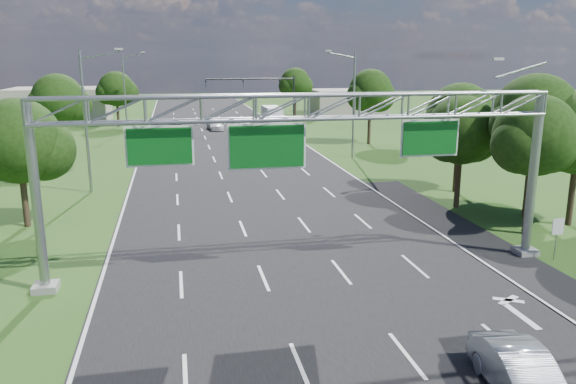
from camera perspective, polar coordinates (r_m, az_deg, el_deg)
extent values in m
plane|color=#274B16|center=(43.03, -4.01, 0.69)|extent=(220.00, 220.00, 0.00)
cube|color=black|center=(43.03, -4.01, 0.69)|extent=(18.00, 180.00, 0.02)
cube|color=black|center=(31.47, 18.92, -4.93)|extent=(3.00, 30.00, 0.02)
cube|color=gray|center=(30.51, 22.94, -5.57)|extent=(1.00, 1.00, 0.30)
cylinder|color=gray|center=(29.54, 23.63, 1.52)|extent=(0.44, 0.44, 8.00)
cube|color=gray|center=(26.05, -23.39, -8.87)|extent=(1.00, 1.00, 0.30)
cylinder|color=gray|center=(24.90, -24.22, -0.63)|extent=(0.40, 0.40, 8.00)
cylinder|color=gray|center=(28.33, 22.57, 11.37)|extent=(2.54, 0.12, 0.79)
cube|color=beige|center=(27.68, 20.55, 12.55)|extent=(0.50, 0.22, 0.12)
cube|color=white|center=(23.86, -12.90, 4.56)|extent=(2.80, 0.05, 1.70)
cube|color=#0A5417|center=(23.80, -12.90, 4.54)|extent=(2.62, 0.05, 1.52)
cube|color=white|center=(24.19, -2.14, 4.66)|extent=(3.40, 0.05, 2.00)
cube|color=#0A5417|center=(24.13, -2.12, 4.64)|extent=(3.22, 0.05, 1.82)
cube|color=white|center=(26.42, 14.19, 5.35)|extent=(2.80, 0.05, 1.70)
cube|color=#0A5417|center=(26.37, 14.25, 5.33)|extent=(2.62, 0.05, 1.52)
cylinder|color=gray|center=(30.01, 25.58, -4.44)|extent=(0.06, 0.06, 2.00)
cube|color=white|center=(29.79, 25.75, -3.17)|extent=(0.60, 0.04, 0.80)
cylinder|color=black|center=(78.56, 0.60, 9.18)|extent=(0.24, 0.24, 7.00)
cylinder|color=black|center=(77.35, -3.83, 11.39)|extent=(12.00, 0.18, 0.18)
imported|color=black|center=(76.80, -8.35, 10.85)|extent=(0.18, 0.22, 1.10)
imported|color=black|center=(77.25, -4.58, 10.96)|extent=(0.18, 0.22, 1.10)
imported|color=black|center=(78.01, -0.86, 11.03)|extent=(0.18, 0.22, 1.10)
cylinder|color=gray|center=(42.30, -19.87, 6.57)|extent=(0.20, 0.20, 10.00)
cylinder|color=gray|center=(41.88, -18.60, 13.07)|extent=(2.78, 0.12, 0.60)
cube|color=beige|center=(41.75, -16.82, 13.74)|extent=(0.55, 0.22, 0.12)
cylinder|color=gray|center=(76.98, -16.26, 9.68)|extent=(0.20, 0.20, 10.00)
cylinder|color=gray|center=(76.75, -15.50, 13.23)|extent=(2.78, 0.12, 0.60)
cube|color=beige|center=(76.68, -14.53, 13.59)|extent=(0.55, 0.22, 0.12)
cylinder|color=gray|center=(54.48, 6.69, 8.69)|extent=(0.20, 0.20, 10.00)
cylinder|color=gray|center=(53.89, 5.47, 13.68)|extent=(2.78, 0.12, 0.60)
cube|color=beige|center=(53.53, 4.11, 14.13)|extent=(0.55, 0.22, 0.12)
cylinder|color=#2D2116|center=(33.52, 23.20, -0.85)|extent=(0.36, 0.36, 3.74)
sphere|color=black|center=(32.87, 23.79, 5.29)|extent=(4.40, 4.40, 4.40)
sphere|color=black|center=(33.90, 24.84, 4.46)|extent=(3.30, 3.30, 3.30)
sphere|color=black|center=(32.12, 22.57, 4.44)|extent=(3.08, 3.08, 3.08)
cylinder|color=#2D2116|center=(36.99, 23.19, 0.78)|extent=(0.36, 0.36, 4.18)
sphere|color=black|center=(36.37, 23.79, 7.07)|extent=(5.00, 5.00, 5.00)
sphere|color=black|center=(37.49, 24.93, 6.16)|extent=(3.75, 3.75, 3.75)
sphere|color=black|center=(35.55, 22.50, 6.25)|extent=(3.50, 3.50, 3.50)
cylinder|color=#2D2116|center=(38.02, 16.86, 0.95)|extent=(0.36, 0.36, 3.30)
sphere|color=black|center=(37.45, 17.22, 6.04)|extent=(4.40, 4.40, 4.40)
sphere|color=black|center=(38.40, 18.33, 5.31)|extent=(3.30, 3.30, 3.30)
sphere|color=black|center=(36.78, 16.04, 5.30)|extent=(3.08, 3.08, 3.08)
cylinder|color=#2D2116|center=(36.38, 26.85, -0.33)|extent=(0.36, 0.36, 3.52)
sphere|color=black|center=(34.96, 26.36, 4.47)|extent=(3.22, 3.22, 3.22)
cylinder|color=#2D2116|center=(42.38, 16.74, 2.37)|extent=(0.36, 0.36, 3.52)
sphere|color=black|center=(41.85, 17.08, 7.32)|extent=(4.80, 4.80, 4.80)
sphere|color=black|center=(42.84, 18.19, 6.56)|extent=(3.60, 3.60, 3.60)
sphere|color=black|center=(41.13, 15.90, 6.62)|extent=(3.36, 3.36, 3.36)
cylinder|color=#2D2116|center=(35.62, -25.16, -0.79)|extent=(0.36, 0.36, 3.08)
sphere|color=black|center=(34.99, -25.73, 4.71)|extent=(4.80, 4.80, 4.80)
sphere|color=black|center=(35.19, -23.59, 3.97)|extent=(3.60, 3.60, 3.60)
cylinder|color=#2D2116|center=(58.11, -21.99, 5.00)|extent=(0.36, 0.36, 3.74)
sphere|color=black|center=(57.72, -22.33, 8.71)|extent=(4.80, 4.80, 4.80)
sphere|color=black|center=(57.95, -21.03, 8.24)|extent=(3.60, 3.60, 3.60)
sphere|color=black|center=(57.67, -23.40, 8.13)|extent=(3.36, 3.36, 3.36)
cylinder|color=#2D2116|center=(82.34, -16.88, 7.52)|extent=(0.36, 0.36, 3.30)
sphere|color=black|center=(82.07, -17.06, 9.99)|extent=(4.80, 4.80, 4.80)
sphere|color=black|center=(82.40, -16.16, 9.65)|extent=(3.60, 3.60, 3.60)
sphere|color=black|center=(81.91, -17.81, 9.60)|extent=(3.36, 3.36, 3.36)
cylinder|color=#2D2116|center=(63.77, 8.25, 6.63)|extent=(0.36, 0.36, 3.96)
sphere|color=black|center=(63.42, 8.37, 10.13)|extent=(4.80, 4.80, 4.80)
sphere|color=black|center=(64.25, 9.25, 9.60)|extent=(3.60, 3.60, 3.60)
sphere|color=black|center=(62.81, 7.51, 9.68)|extent=(3.36, 3.36, 3.36)
cylinder|color=#2D2116|center=(92.00, 0.73, 8.75)|extent=(0.36, 0.36, 3.52)
sphere|color=black|center=(91.76, 0.74, 11.04)|extent=(4.80, 4.80, 4.80)
sphere|color=black|center=(92.44, 1.43, 10.69)|extent=(3.60, 3.60, 3.60)
sphere|color=black|center=(91.27, 0.11, 10.73)|extent=(3.36, 3.36, 3.36)
cube|color=#A5998A|center=(91.40, -22.15, 8.19)|extent=(14.00, 10.00, 5.00)
cube|color=#A5998A|center=(98.39, 6.01, 9.14)|extent=(12.00, 9.00, 4.00)
imported|color=#B0B7BC|center=(18.19, 22.69, -16.82)|extent=(2.02, 4.54, 1.45)
imported|color=silver|center=(76.31, -7.42, 6.79)|extent=(2.24, 4.61, 1.29)
imported|color=black|center=(77.29, -4.80, 6.89)|extent=(2.30, 4.35, 1.16)
imported|color=black|center=(75.15, -11.31, 6.59)|extent=(1.79, 4.27, 1.44)
imported|color=silver|center=(72.74, -4.60, 6.63)|extent=(1.89, 4.81, 1.56)
cube|color=white|center=(78.50, -1.62, 7.69)|extent=(2.23, 5.39, 2.68)
cube|color=silver|center=(74.89, -1.12, 7.03)|extent=(2.09, 2.00, 1.97)
cylinder|color=black|center=(74.96, -1.89, 6.62)|extent=(0.31, 0.89, 0.89)
cylinder|color=black|center=(75.30, -0.40, 6.66)|extent=(0.31, 0.89, 0.89)
cylinder|color=black|center=(80.21, -2.53, 7.07)|extent=(0.31, 0.89, 0.89)
cylinder|color=black|center=(80.53, -1.14, 7.11)|extent=(0.31, 0.89, 0.89)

